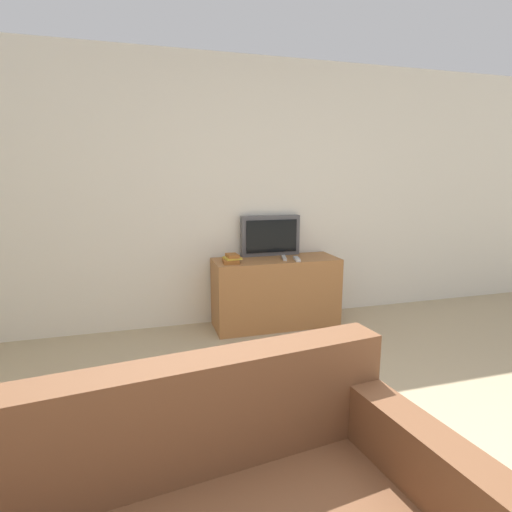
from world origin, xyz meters
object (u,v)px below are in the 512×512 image
Objects in this scene: television at (270,236)px; remote_on_stand at (284,258)px; tv_stand at (276,292)px; remote_secondary at (297,259)px; book_stack at (232,259)px.

remote_on_stand is (0.07, -0.22, -0.19)m from television.
remote_on_stand reaches higher than tv_stand.
remote_on_stand is 0.13m from remote_secondary.
book_stack is (-0.46, -0.05, 0.37)m from tv_stand.
tv_stand is 6.66× the size of remote_secondary.
television reaches higher than book_stack.
television is at bearing 119.08° from remote_secondary.
book_stack is at bearing -173.57° from tv_stand.
tv_stand is 2.03× the size of television.
television is at bearing 107.56° from remote_on_stand.
television is 2.88× the size of book_stack.
television is 3.29× the size of remote_secondary.
tv_stand is at bearing -90.24° from television.
tv_stand is at bearing 144.83° from remote_secondary.
remote_on_stand is at bearing -27.25° from tv_stand.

